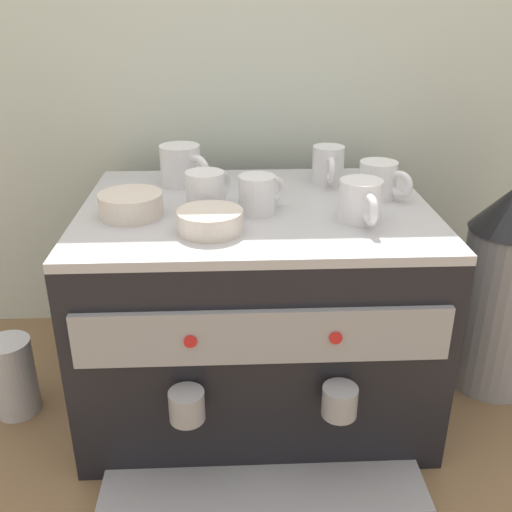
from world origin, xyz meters
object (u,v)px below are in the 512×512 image
Objects in this scene: espresso_machine at (256,307)px; ceramic_cup_2 at (207,191)px; ceramic_cup_0 at (361,201)px; ceramic_cup_5 at (256,194)px; ceramic_cup_4 at (380,180)px; ceramic_bowl_0 at (210,221)px; ceramic_cup_1 at (328,165)px; coffee_grinder at (505,286)px; ceramic_cup_3 at (182,165)px; ceramic_bowl_1 at (131,205)px; milk_pitcher at (13,376)px.

ceramic_cup_2 is (-0.09, -0.01, 0.24)m from espresso_machine.
ceramic_cup_0 is (0.17, -0.08, 0.24)m from espresso_machine.
ceramic_cup_4 is at bearing 17.28° from ceramic_cup_5.
ceramic_cup_2 reaches higher than ceramic_cup_5.
espresso_machine is 0.34m from ceramic_cup_4.
ceramic_bowl_0 is at bearing -125.03° from espresso_machine.
espresso_machine is at bearing -169.36° from ceramic_cup_4.
espresso_machine is at bearing -137.46° from ceramic_cup_1.
ceramic_cup_4 is at bearing 175.09° from coffee_grinder.
espresso_machine is 0.32m from ceramic_cup_3.
ceramic_cup_1 is (0.15, 0.14, 0.24)m from espresso_machine.
coffee_grinder is at bearing -18.67° from ceramic_cup_1.
coffee_grinder is at bearing 16.94° from ceramic_cup_0.
ceramic_bowl_0 is (-0.31, -0.16, -0.02)m from ceramic_cup_4.
ceramic_cup_1 is 0.43m from coffee_grinder.
espresso_machine is 0.24m from ceramic_cup_5.
ceramic_bowl_1 is (-0.13, -0.02, -0.02)m from ceramic_cup_2.
ceramic_bowl_1 is at bearing -0.23° from milk_pitcher.
espresso_machine is 6.16× the size of ceramic_cup_1.
ceramic_cup_5 is at bearing 0.81° from milk_pitcher.
ceramic_cup_0 is 0.74m from milk_pitcher.
ceramic_cup_0 reaches higher than ceramic_cup_5.
ceramic_cup_3 is at bearing 67.20° from ceramic_bowl_1.
ceramic_cup_2 is at bearing 3.16° from milk_pitcher.
coffee_grinder is (0.58, 0.03, -0.22)m from ceramic_cup_2.
ceramic_cup_3 reaches higher than ceramic_cup_0.
ceramic_cup_5 is (-0.17, 0.05, -0.00)m from ceramic_cup_0.
ceramic_cup_2 is at bearing 165.90° from ceramic_cup_0.
ceramic_cup_2 is at bearing 94.54° from ceramic_bowl_0.
ceramic_cup_1 reaches higher than ceramic_bowl_0.
ceramic_cup_5 is (-0.00, -0.03, 0.24)m from espresso_machine.
espresso_machine is 6.92× the size of ceramic_cup_4.
milk_pitcher is at bearing -173.62° from ceramic_cup_4.
espresso_machine is at bearing 9.21° from ceramic_cup_2.
ceramic_cup_2 is (-0.26, 0.06, 0.00)m from ceramic_cup_0.
ceramic_cup_2 reaches higher than espresso_machine.
coffee_grinder is (0.71, 0.06, -0.20)m from ceramic_bowl_1.
ceramic_cup_0 is 1.21× the size of ceramic_cup_4.
ceramic_cup_4 is 0.34m from coffee_grinder.
coffee_grinder is at bearing 4.58° from ceramic_bowl_1.
coffee_grinder reaches higher than milk_pitcher.
espresso_machine is 0.30m from ceramic_cup_0.
ceramic_cup_0 is at bearing -163.06° from coffee_grinder.
ceramic_bowl_0 is at bearing -166.98° from coffee_grinder.
ceramic_cup_1 is at bearing 25.47° from ceramic_bowl_1.
ceramic_cup_2 reaches higher than ceramic_cup_4.
milk_pitcher is (-0.39, 0.08, -0.34)m from ceramic_bowl_0.
ceramic_cup_2 is at bearing -169.75° from ceramic_cup_4.
ceramic_cup_4 is 0.20× the size of coffee_grinder.
ceramic_cup_0 is 0.69× the size of milk_pitcher.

